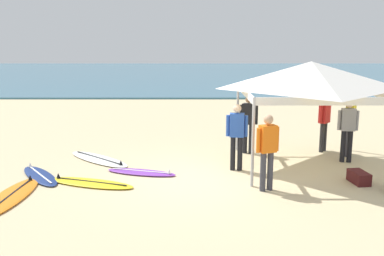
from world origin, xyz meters
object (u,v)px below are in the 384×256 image
Objects in this scene: surfboard_purple at (143,172)px; person_red at (326,119)px; person_blue at (238,133)px; person_grey at (349,127)px; canopy_tent at (312,76)px; person_yellow at (352,122)px; gear_bag_near_tent at (361,177)px; surfboard_orange at (12,196)px; surfboard_yellow at (92,183)px; surfboard_navy at (42,175)px; surfboard_white at (100,159)px; person_orange at (269,147)px; person_black at (250,120)px.

surfboard_purple is 5.70m from person_red.
person_red and person_blue have the same top height.
person_grey is at bearing -75.56° from person_red.
person_red is at bearing 59.39° from canopy_tent.
person_yellow is (0.58, -0.53, 0.00)m from person_red.
gear_bag_near_tent is at bearing -99.90° from person_grey.
canopy_tent reaches higher than surfboard_orange.
surfboard_yellow is at bearing -164.10° from canopy_tent.
person_blue reaches higher than surfboard_purple.
surfboard_white is at bearing 53.02° from surfboard_navy.
surfboard_navy is 5.53m from person_orange.
person_orange is 4.06m from person_yellow.
surfboard_yellow is 1.30× the size of person_yellow.
gear_bag_near_tent reaches higher than surfboard_yellow.
person_red reaches higher than surfboard_navy.
surfboard_orange is 6.69m from person_black.
person_grey is at bearing 16.02° from surfboard_yellow.
gear_bag_near_tent is (2.25, 0.50, -0.85)m from person_orange.
canopy_tent is 2.77m from person_orange.
person_blue is at bearing 6.74° from surfboard_navy.
person_grey is 2.01m from gear_bag_near_tent.
surfboard_purple is 3.30m from person_orange.
surfboard_white is 0.99× the size of surfboard_yellow.
surfboard_navy is 8.49m from person_yellow.
canopy_tent is 2.03× the size of person_blue.
canopy_tent is at bearing -146.58° from person_yellow.
gear_bag_near_tent is (-0.31, -1.79, -0.85)m from person_grey.
surfboard_navy is at bearing 158.10° from surfboard_yellow.
surfboard_purple is at bearing 37.04° from surfboard_yellow.
gear_bag_near_tent is at bearing 0.83° from surfboard_yellow.
person_black is at bearing 35.07° from surfboard_yellow.
person_red is 1.00× the size of person_orange.
person_grey is (1.17, 0.35, -1.40)m from canopy_tent.
surfboard_purple is 1.81m from surfboard_white.
person_black is 3.63m from gear_bag_near_tent.
canopy_tent is 2.03× the size of person_red.
person_black reaches higher than gear_bag_near_tent.
person_red is (6.27, 3.02, 0.95)m from surfboard_yellow.
surfboard_yellow is 0.88× the size of surfboard_orange.
person_yellow is (5.75, 1.67, 0.95)m from surfboard_purple.
surfboard_yellow is 1.74m from surfboard_orange.
person_orange is at bearing 5.05° from surfboard_orange.
surfboard_white is 2.06m from surfboard_yellow.
surfboard_orange is (-1.25, -2.93, -0.00)m from surfboard_white.
person_yellow reaches higher than surfboard_white.
person_black is (2.90, 1.98, 0.95)m from surfboard_purple.
surfboard_yellow and surfboard_orange have the same top height.
person_black is at bearing 73.11° from person_blue.
canopy_tent is 2.22m from person_red.
person_red is 1.00× the size of person_grey.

